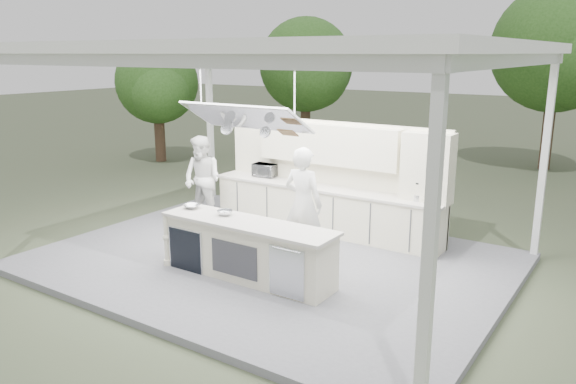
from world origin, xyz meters
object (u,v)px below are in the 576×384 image
Objects in this scene: head_chef at (303,204)px; sous_chef at (202,179)px; back_counter at (324,209)px; demo_island at (246,250)px.

head_chef is 3.12m from sous_chef.
head_chef is at bearing -72.99° from back_counter.
sous_chef is (-2.55, -0.82, 0.46)m from back_counter.
demo_island is at bearing 77.18° from head_chef.
head_chef is (0.30, 1.26, 0.54)m from demo_island.
back_counter is 2.71× the size of sous_chef.
back_counter is (-0.18, 2.81, 0.00)m from demo_island.
sous_chef is at bearing 143.95° from demo_island.
back_counter is at bearing 93.63° from demo_island.
head_chef is at bearing -14.85° from sous_chef.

